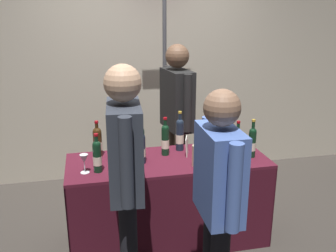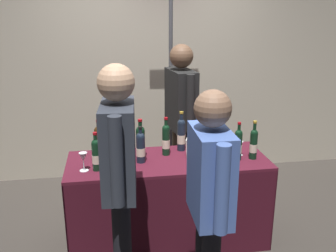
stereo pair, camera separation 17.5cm
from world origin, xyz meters
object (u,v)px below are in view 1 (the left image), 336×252
Objects in this scene: flower_vase at (198,153)px; taster_foreground_right at (218,192)px; vendor_presenter at (177,111)px; featured_wine_bottle at (237,143)px; display_bottle_0 at (141,148)px; wine_glass_near_vendor at (84,160)px; booth_signpost at (165,58)px; wine_glass_mid at (238,144)px; tasting_table at (168,186)px.

taster_foreground_right reaches higher than flower_vase.
featured_wine_bottle is at bearing 17.68° from vendor_presenter.
vendor_presenter reaches higher than display_bottle_0.
wine_glass_near_vendor is at bearing -178.46° from featured_wine_bottle.
vendor_presenter reaches higher than flower_vase.
wine_glass_mid is at bearing -69.71° from booth_signpost.
vendor_presenter is (-0.40, 0.65, 0.16)m from wine_glass_mid.
taster_foreground_right is at bearing -98.03° from flower_vase.
taster_foreground_right reaches higher than wine_glass_mid.
wine_glass_near_vendor is 1.67m from booth_signpost.
flower_vase is at bearing -41.44° from tasting_table.
vendor_presenter is 0.68m from booth_signpost.
tasting_table is 11.20× the size of wine_glass_near_vendor.
display_bottle_0 is at bearing 159.65° from flower_vase.
vendor_presenter is at bearing -3.73° from taster_foreground_right.
taster_foreground_right is 0.67× the size of booth_signpost.
flower_vase is at bearing -165.82° from featured_wine_bottle.
tasting_table is 1.01× the size of vendor_presenter.
tasting_table is at bearing 171.21° from featured_wine_bottle.
flower_vase is (0.91, -0.06, 0.01)m from wine_glass_near_vendor.
display_bottle_0 is 0.20× the size of taster_foreground_right.
flower_vase reaches higher than wine_glass_mid.
display_bottle_0 is at bearing -111.08° from booth_signpost.
taster_foreground_right reaches higher than featured_wine_bottle.
vendor_presenter is at bearing -87.42° from booth_signpost.
vendor_presenter is at bearing 88.37° from flower_vase.
wine_glass_mid is at bearing 23.61° from flower_vase.
taster_foreground_right is at bearing -84.12° from tasting_table.
display_bottle_0 is 0.48m from wine_glass_near_vendor.
taster_foreground_right is (-0.13, -1.62, -0.08)m from vendor_presenter.
flower_vase is at bearing -20.35° from display_bottle_0.
featured_wine_bottle is 0.11m from wine_glass_mid.
featured_wine_bottle is 0.88× the size of flower_vase.
booth_signpost is (0.45, 1.16, 0.58)m from display_bottle_0.
featured_wine_bottle reaches higher than tasting_table.
wine_glass_mid is (0.05, 0.09, -0.05)m from featured_wine_bottle.
wine_glass_near_vendor reaches higher than wine_glass_mid.
vendor_presenter reaches higher than wine_glass_mid.
taster_foreground_right is (0.10, -0.97, 0.41)m from tasting_table.
flower_vase is (-0.42, -0.18, 0.03)m from wine_glass_mid.
display_bottle_0 is 0.82m from vendor_presenter.
flower_vase is at bearing -156.39° from wine_glass_mid.
wine_glass_near_vendor is at bearing -169.81° from tasting_table.
display_bottle_0 is 2.45× the size of wine_glass_mid.
tasting_table is 5.48× the size of display_bottle_0.
wine_glass_mid is at bearing 5.32° from wine_glass_near_vendor.
featured_wine_bottle is 1.06× the size of display_bottle_0.
flower_vase is 0.24× the size of taster_foreground_right.
wine_glass_mid is at bearing 23.68° from vendor_presenter.
featured_wine_bottle reaches higher than display_bottle_0.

